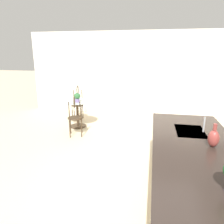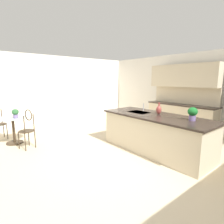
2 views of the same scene
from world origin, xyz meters
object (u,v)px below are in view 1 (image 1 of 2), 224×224
Objects in this scene: chair_by_island at (78,101)px; potted_plant_on_table at (77,97)px; vase_on_counter at (214,138)px; chair_near_window at (75,114)px; bistro_table at (78,111)px.

chair_by_island is 0.94m from potted_plant_on_table.
chair_near_window is at bearing -129.53° from vase_on_counter.
chair_by_island is at bearing -159.67° from potted_plant_on_table.
potted_plant_on_table is (-0.56, -0.14, 0.31)m from chair_near_window.
potted_plant_on_table is at bearing 20.33° from chair_by_island.
chair_by_island is at bearing -162.28° from chair_near_window.
potted_plant_on_table is 3.81m from vase_on_counter.
bistro_table is 2.78× the size of vase_on_counter.
chair_near_window is 0.65m from potted_plant_on_table.
chair_near_window reaches higher than bistro_table.
chair_by_island is (-1.39, -0.45, 0.00)m from chair_near_window.
vase_on_counter is (2.81, 2.76, 0.58)m from bistro_table.
potted_plant_on_table is (0.13, 0.06, 0.43)m from bistro_table.
bistro_table is 0.72m from chair_near_window.
potted_plant_on_table is at bearing -134.70° from vase_on_counter.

